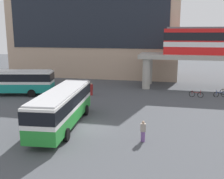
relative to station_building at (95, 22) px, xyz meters
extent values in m
plane|color=#47494F|center=(7.52, -19.09, -10.02)|extent=(120.00, 120.00, 0.00)
cube|color=tan|center=(0.00, 0.03, 0.00)|extent=(30.76, 10.48, 20.04)
cube|color=black|center=(0.00, -5.26, 1.00)|extent=(27.68, 0.10, 11.22)
cylinder|color=#ADA89E|center=(10.91, -11.43, -7.85)|extent=(1.10, 1.10, 4.34)
cylinder|color=#ADA89E|center=(10.91, -7.35, -7.85)|extent=(1.10, 1.10, 4.34)
cube|color=#268C33|center=(5.53, -29.27, -8.97)|extent=(3.51, 11.18, 1.10)
cube|color=white|center=(5.53, -29.27, -7.67)|extent=(3.51, 11.18, 1.50)
cube|color=black|center=(5.53, -29.27, -7.60)|extent=(3.55, 11.23, 0.96)
cube|color=silver|center=(5.53, -29.27, -6.86)|extent=(3.33, 10.62, 0.12)
cylinder|color=black|center=(3.96, -25.88, -9.52)|extent=(0.37, 1.02, 1.00)
cylinder|color=black|center=(6.45, -25.65, -9.52)|extent=(0.37, 1.02, 1.00)
cylinder|color=black|center=(4.57, -32.45, -9.52)|extent=(0.37, 1.02, 1.00)
cylinder|color=black|center=(7.06, -32.22, -9.52)|extent=(0.37, 1.02, 1.00)
cube|color=teal|center=(-5.94, -19.33, -8.97)|extent=(11.28, 4.78, 1.10)
cube|color=white|center=(-5.94, -19.33, -7.67)|extent=(11.28, 4.78, 1.50)
cube|color=black|center=(-5.94, -19.33, -7.60)|extent=(11.33, 4.83, 0.96)
cube|color=silver|center=(-5.94, -19.33, -6.86)|extent=(10.72, 4.54, 0.12)
cylinder|color=black|center=(-2.67, -19.90, -9.52)|extent=(1.04, 0.49, 1.00)
cylinder|color=black|center=(-3.20, -17.46, -9.52)|extent=(1.04, 0.49, 1.00)
torus|color=black|center=(21.18, -13.00, -9.68)|extent=(0.74, 0.08, 0.74)
cylinder|color=#996626|center=(21.18, -13.00, -9.38)|extent=(0.04, 0.04, 0.55)
torus|color=black|center=(18.14, -15.47, -9.68)|extent=(0.73, 0.26, 0.74)
torus|color=black|center=(17.13, -15.18, -9.68)|extent=(0.73, 0.26, 0.74)
cylinder|color=#B21E1E|center=(17.64, -15.33, -9.40)|extent=(1.02, 0.34, 0.05)
cylinder|color=#B21E1E|center=(17.13, -15.18, -9.38)|extent=(0.04, 0.04, 0.55)
cylinder|color=#B21E1E|center=(18.14, -15.47, -9.33)|extent=(0.04, 0.04, 0.65)
torus|color=black|center=(21.10, -14.31, -9.68)|extent=(0.71, 0.32, 0.74)
torus|color=black|center=(20.12, -14.68, -9.68)|extent=(0.71, 0.32, 0.74)
cylinder|color=#1E3FA5|center=(20.61, -14.50, -9.40)|extent=(1.00, 0.42, 0.05)
cylinder|color=#1E3FA5|center=(20.12, -14.68, -9.38)|extent=(0.04, 0.04, 0.55)
cylinder|color=#1E3FA5|center=(21.10, -14.31, -9.33)|extent=(0.04, 0.04, 0.65)
cylinder|color=maroon|center=(4.39, -17.13, -9.63)|extent=(0.32, 0.32, 0.79)
cube|color=maroon|center=(4.39, -17.13, -8.92)|extent=(0.46, 0.36, 0.62)
sphere|color=tan|center=(4.39, -17.13, -8.50)|extent=(0.21, 0.21, 0.21)
cylinder|color=#724C8C|center=(12.66, -31.04, -9.63)|extent=(0.32, 0.32, 0.78)
cube|color=gray|center=(12.66, -31.04, -8.93)|extent=(0.42, 0.30, 0.62)
sphere|color=tan|center=(12.66, -31.04, -8.51)|extent=(0.21, 0.21, 0.21)
camera|label=1|loc=(14.61, -50.23, -2.00)|focal=43.52mm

